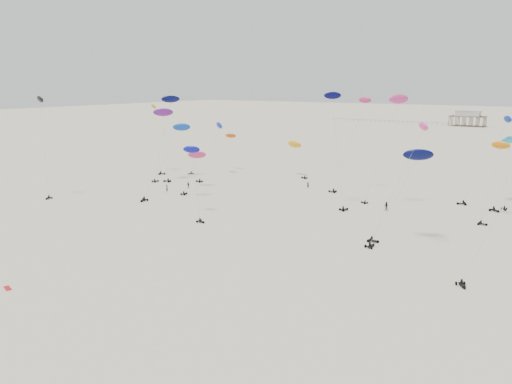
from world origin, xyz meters
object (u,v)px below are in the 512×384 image
Objects in this scene: spectator_0 at (167,192)px; pavilion_main at (468,119)px; rig_4 at (169,151)px; rig_0 at (42,125)px.

pavilion_main is at bearing -44.41° from spectator_0.
rig_4 reaches higher than pavilion_main.
rig_0 is 30.68m from rig_4.
rig_0 reaches higher than pavilion_main.
pavilion_main is 252.95m from rig_4.
rig_0 is at bearing 17.24° from rig_4.
spectator_0 is (-5.37, 4.54, -11.42)m from rig_4.
rig_0 reaches higher than rig_4.
rig_0 is 33.18m from spectator_0.
rig_0 is at bearing -100.02° from pavilion_main.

